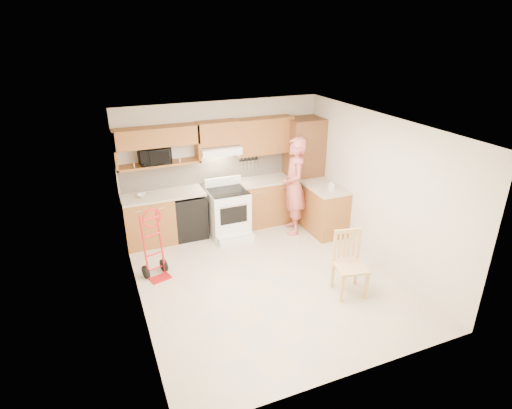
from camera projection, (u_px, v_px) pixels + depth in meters
floor at (268, 278)px, 6.78m from camera, size 4.00×4.50×0.02m
ceiling at (270, 125)px, 5.78m from camera, size 4.00×4.50×0.02m
wall_back at (222, 165)px, 8.20m from camera, size 4.00×0.02×2.50m
wall_front at (356, 288)px, 4.36m from camera, size 4.00×0.02×2.50m
wall_left at (132, 231)px, 5.58m from camera, size 0.02×4.50×2.50m
wall_right at (378, 189)px, 6.99m from camera, size 0.02×4.50×2.50m
backsplash at (222, 168)px, 8.20m from camera, size 3.92×0.03×0.55m
lower_cab_left at (149, 221)px, 7.71m from camera, size 0.90×0.60×0.90m
dishwasher at (189, 215)px, 7.98m from camera, size 0.60×0.60×0.85m
lower_cab_right at (266, 201)px, 8.54m from camera, size 1.14×0.60×0.90m
countertop_left at (163, 195)px, 7.63m from camera, size 1.50×0.63×0.04m
countertop_right at (267, 180)px, 8.36m from camera, size 1.14×0.63×0.04m
cab_return_right at (323, 210)px, 8.17m from camera, size 0.60×1.00×0.90m
countertop_return at (325, 187)px, 7.98m from camera, size 0.63×1.00×0.04m
pantry_tall at (303, 169)px, 8.59m from camera, size 0.70×0.60×2.10m
upper_cab_left at (156, 136)px, 7.32m from camera, size 1.50×0.33×0.34m
upper_shelf_mw at (159, 164)px, 7.52m from camera, size 1.50×0.33×0.04m
upper_cab_center at (218, 133)px, 7.73m from camera, size 0.76×0.33×0.44m
upper_cab_right at (264, 136)px, 8.12m from camera, size 1.14×0.33×0.70m
range_hood at (219, 150)px, 7.80m from camera, size 0.76×0.46×0.14m
knife_strip at (249, 163)px, 8.35m from camera, size 0.40×0.05×0.29m
microwave at (154, 155)px, 7.43m from camera, size 0.56×0.39×0.30m
range at (229, 210)px, 7.95m from camera, size 0.73×0.96×1.08m
person at (294, 186)px, 7.94m from camera, size 0.61×0.79×1.91m
hand_truck at (155, 247)px, 6.59m from camera, size 0.52×0.50×1.09m
dining_chair at (351, 265)px, 6.20m from camera, size 0.53×0.56×0.99m
soap_bottle at (331, 185)px, 7.75m from camera, size 0.10×0.10×0.20m
bowl at (143, 195)px, 7.48m from camera, size 0.21×0.21×0.05m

